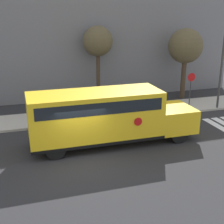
# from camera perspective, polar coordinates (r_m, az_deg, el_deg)

# --- Properties ---
(ground_plane) EXTENTS (60.00, 60.00, 0.00)m
(ground_plane) POSITION_cam_1_polar(r_m,az_deg,el_deg) (15.85, -5.22, -8.72)
(ground_plane) COLOR #28282B
(sidewalk_strip) EXTENTS (44.00, 3.00, 0.15)m
(sidewalk_strip) POSITION_cam_1_polar(r_m,az_deg,el_deg) (21.74, -8.84, -1.03)
(sidewalk_strip) COLOR #B2ADA3
(sidewalk_strip) RESTS_ON ground
(building_backdrop) EXTENTS (32.00, 4.00, 9.64)m
(building_backdrop) POSITION_cam_1_polar(r_m,az_deg,el_deg) (27.11, -11.48, 12.91)
(building_backdrop) COLOR slate
(building_backdrop) RESTS_ON ground
(school_bus) EXTENTS (9.28, 2.57, 3.02)m
(school_bus) POSITION_cam_1_polar(r_m,az_deg,el_deg) (16.97, -1.34, -0.52)
(school_bus) COLOR yellow
(school_bus) RESTS_ON ground
(stop_sign) EXTENTS (0.61, 0.10, 2.76)m
(stop_sign) POSITION_cam_1_polar(r_m,az_deg,el_deg) (23.83, 14.18, 4.59)
(stop_sign) COLOR #38383A
(stop_sign) RESTS_ON ground
(tree_near_sidewalk) EXTENTS (2.34, 2.34, 6.03)m
(tree_near_sidewalk) POSITION_cam_1_polar(r_m,az_deg,el_deg) (24.61, -2.61, 12.65)
(tree_near_sidewalk) COLOR #423323
(tree_near_sidewalk) RESTS_ON ground
(tree_far_sidewalk) EXTENTS (2.81, 2.81, 5.77)m
(tree_far_sidewalk) POSITION_cam_1_polar(r_m,az_deg,el_deg) (26.53, 13.30, 11.55)
(tree_far_sidewalk) COLOR #423323
(tree_far_sidewalk) RESTS_ON ground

